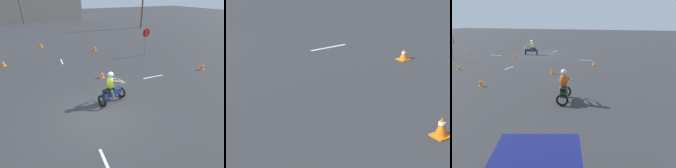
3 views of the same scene
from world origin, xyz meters
The scene contains 3 objects.
traffic_cone_near_right centered at (-4.27, 8.63, 0.19)m, with size 0.32×0.32×0.40m.
traffic_cone_mid_left centered at (-6.80, 4.61, 0.15)m, with size 0.32×0.32×0.31m.
lane_stripe_w centered at (-5.64, 2.34, 0.00)m, with size 0.10×1.29×0.01m, color silver.
Camera 2 is at (1.26, 13.75, 3.81)m, focal length 70.00 mm.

